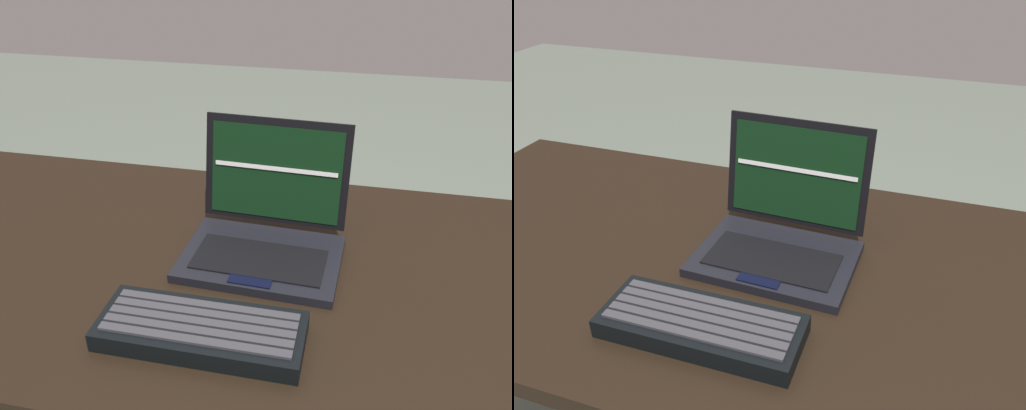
# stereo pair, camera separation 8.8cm
# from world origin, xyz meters

# --- Properties ---
(desk) EXTENTS (1.68, 0.71, 0.75)m
(desk) POSITION_xyz_m (0.00, 0.00, 0.64)
(desk) COLOR black
(desk) RESTS_ON ground
(laptop_front) EXTENTS (0.29, 0.24, 0.23)m
(laptop_front) POSITION_xyz_m (-0.05, 0.05, 0.79)
(laptop_front) COLOR black
(laptop_front) RESTS_ON desk
(external_keyboard) EXTENTS (0.30, 0.12, 0.03)m
(external_keyboard) POSITION_xyz_m (-0.10, -0.19, 0.76)
(external_keyboard) COLOR black
(external_keyboard) RESTS_ON desk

